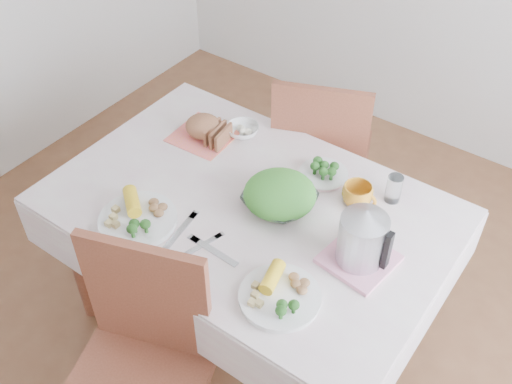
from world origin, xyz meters
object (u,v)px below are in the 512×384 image
Objects in this scene: dining_table at (249,270)px; dinner_plate_left at (138,220)px; dinner_plate_right at (280,297)px; chair_far at (321,157)px; salad_bowl at (280,201)px; yellow_mug at (357,195)px; electric_kettle at (363,237)px.

dinner_plate_left is (-0.27, -0.32, 0.40)m from dining_table.
dinner_plate_left is at bearing -178.61° from dinner_plate_right.
chair_far is 3.87× the size of salad_bowl.
salad_bowl is 2.22× the size of yellow_mug.
dinner_plate_right is (0.35, -0.30, 0.40)m from dining_table.
yellow_mug is (0.42, -0.49, 0.34)m from chair_far.
dinner_plate_left is (-0.37, -0.37, -0.02)m from salad_bowl.
chair_far is 1.01m from electric_kettle.
dinner_plate_left is at bearing -135.26° from salad_bowl.
salad_bowl is at bearing 44.74° from dinner_plate_left.
dinner_plate_left is 1.07× the size of dinner_plate_right.
salad_bowl is at bearing -175.59° from electric_kettle.
chair_far is at bearing 97.14° from dining_table.
chair_far is 3.65× the size of dinner_plate_right.
yellow_mug reaches higher than dining_table.
dinner_plate_left is 1.27× the size of electric_kettle.
yellow_mug is (0.33, 0.24, 0.43)m from dining_table.
dinner_plate_left is 0.82m from yellow_mug.
yellow_mug is at bearing 38.65° from salad_bowl.
salad_bowl is at bearing 124.31° from dinner_plate_right.
electric_kettle is at bearing 66.46° from dinner_plate_right.
dinner_plate_right is 1.19× the size of electric_kettle.
dinner_plate_right reaches higher than dining_table.
salad_bowl is 0.39m from electric_kettle.
dinner_plate_right is (0.24, -0.36, -0.02)m from salad_bowl.
electric_kettle is at bearing 105.33° from chair_far.
yellow_mug is 0.29m from electric_kettle.
chair_far is 1.10m from dinner_plate_left.
chair_far is at bearing 141.58° from electric_kettle.
yellow_mug is at bearing 42.57° from dinner_plate_left.
salad_bowl is (0.10, 0.06, 0.42)m from dining_table.
dinner_plate_right is at bearing -55.69° from salad_bowl.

